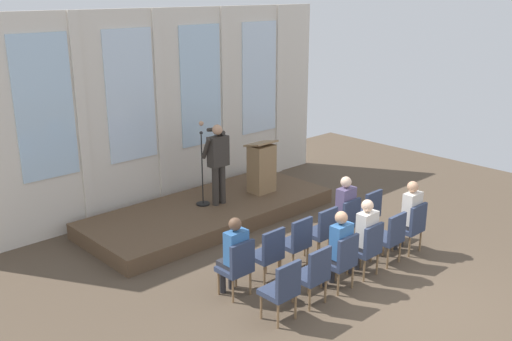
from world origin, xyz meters
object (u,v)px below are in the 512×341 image
at_px(chair_r1_c1, 314,273).
at_px(chair_r1_c3, 367,246).
at_px(mic_stand, 203,189).
at_px(chair_r0_c5, 368,211).
at_px(chair_r0_c0, 238,265).
at_px(speaker, 218,158).
at_px(chair_r1_c0, 283,288).
at_px(chair_r1_c2, 342,259).
at_px(audience_r1_c2, 338,246).
at_px(audience_r0_c0, 234,252).
at_px(audience_r1_c3, 364,233).
at_px(chair_r0_c2, 297,240).
at_px(chair_r0_c4, 346,220).
at_px(chair_r1_c4, 391,235).
at_px(chair_r0_c3, 323,230).
at_px(chair_r1_c5, 412,225).
at_px(audience_r0_c4, 343,208).
at_px(chair_r0_c1, 269,252).
at_px(lectern, 262,167).
at_px(audience_r1_c5, 409,213).

xyz_separation_m(chair_r1_c1, chair_r1_c3, (1.33, 0.00, 0.00)).
bearing_deg(mic_stand, chair_r0_c5, -58.88).
bearing_deg(chair_r0_c0, speaker, 55.48).
height_order(chair_r1_c0, chair_r1_c2, same).
height_order(chair_r1_c2, audience_r1_c2, audience_r1_c2).
height_order(chair_r0_c0, audience_r0_c0, audience_r0_c0).
relative_size(audience_r0_c0, audience_r1_c3, 0.97).
relative_size(chair_r0_c2, chair_r0_c4, 1.00).
bearing_deg(chair_r0_c4, audience_r1_c2, -146.54).
relative_size(chair_r0_c5, chair_r1_c4, 1.00).
height_order(chair_r0_c3, audience_r1_c3, audience_r1_c3).
bearing_deg(chair_r1_c5, audience_r0_c0, 162.58).
distance_m(chair_r0_c2, chair_r1_c2, 0.96).
height_order(audience_r0_c0, chair_r1_c1, audience_r0_c0).
xyz_separation_m(chair_r0_c4, audience_r1_c3, (-0.66, -0.88, 0.21)).
height_order(mic_stand, audience_r1_c3, mic_stand).
relative_size(chair_r1_c3, audience_r1_c3, 0.70).
height_order(audience_r0_c0, chair_r0_c2, audience_r0_c0).
relative_size(audience_r0_c4, chair_r1_c5, 1.44).
bearing_deg(chair_r0_c1, chair_r0_c5, 0.00).
bearing_deg(lectern, chair_r1_c5, -85.19).
xyz_separation_m(speaker, chair_r1_c4, (0.80, -3.65, -0.76)).
xyz_separation_m(chair_r0_c2, chair_r0_c3, (0.66, 0.00, 0.00)).
xyz_separation_m(mic_stand, chair_r0_c0, (-1.59, -2.87, -0.12)).
bearing_deg(audience_r0_c4, chair_r0_c4, -90.00).
bearing_deg(chair_r0_c3, chair_r0_c2, 180.00).
bearing_deg(chair_r0_c4, chair_r0_c0, 180.00).
height_order(lectern, chair_r0_c3, lectern).
height_order(chair_r0_c3, chair_r1_c2, same).
distance_m(audience_r0_c0, chair_r1_c5, 3.48).
bearing_deg(audience_r1_c5, chair_r1_c0, -178.62).
bearing_deg(chair_r0_c0, audience_r1_c2, -33.46).
relative_size(audience_r0_c0, audience_r0_c4, 0.96).
bearing_deg(chair_r0_c4, chair_r1_c3, -124.69).
bearing_deg(chair_r1_c3, audience_r0_c4, 57.42).
height_order(audience_r0_c0, chair_r1_c4, audience_r0_c0).
bearing_deg(chair_r0_c5, chair_r0_c3, 180.00).
xyz_separation_m(audience_r0_c4, audience_r1_c5, (0.66, -0.96, -0.00)).
xyz_separation_m(audience_r1_c3, chair_r1_c4, (0.66, -0.08, -0.21)).
bearing_deg(chair_r0_c3, chair_r0_c1, 180.00).
relative_size(speaker, chair_r1_c0, 1.78).
relative_size(lectern, chair_r0_c5, 1.23).
relative_size(chair_r0_c2, audience_r1_c2, 0.71).
xyz_separation_m(chair_r0_c2, chair_r1_c0, (-1.33, -0.96, 0.00)).
relative_size(chair_r0_c4, audience_r1_c2, 0.71).
distance_m(chair_r0_c0, chair_r0_c1, 0.66).
xyz_separation_m(chair_r0_c0, chair_r1_c3, (1.99, -0.96, 0.00)).
bearing_deg(audience_r1_c2, chair_r0_c3, 52.89).
bearing_deg(chair_r1_c4, chair_r0_c1, 154.29).
distance_m(audience_r0_c0, chair_r0_c1, 0.69).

